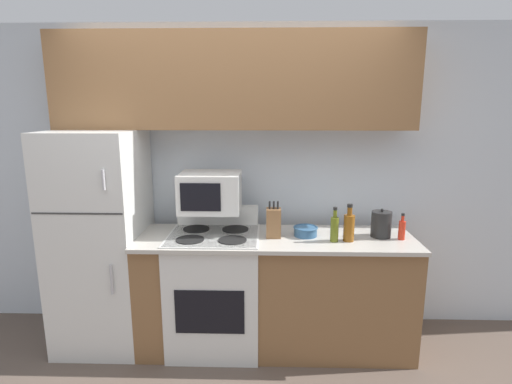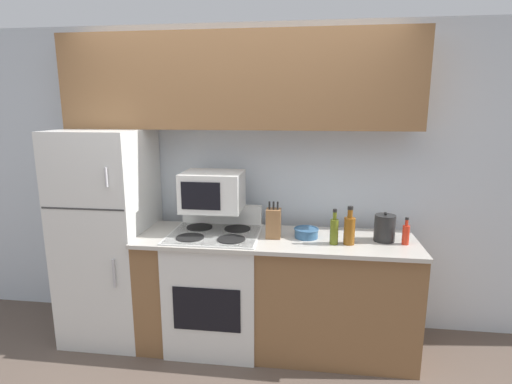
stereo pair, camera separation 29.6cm
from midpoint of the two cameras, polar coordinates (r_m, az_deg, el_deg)
The scene contains 13 objects.
ground_plane at distance 3.25m, azimuth -1.24°, elevation -23.48°, with size 12.00×12.00×0.00m, color brown.
wall_back at distance 3.44m, azimuth 0.53°, elevation 1.75°, with size 8.00×0.05×2.55m.
lower_cabinets at distance 3.25m, azimuth 5.47°, elevation -14.11°, with size 2.10×0.64×0.92m.
refrigerator at distance 3.47m, azimuth -17.94°, elevation -5.85°, with size 0.66×0.73×1.72m.
upper_cabinets at distance 3.20m, azimuth 0.12°, elevation 15.46°, with size 2.76×0.34×0.72m.
stove at distance 3.27m, azimuth -3.11°, elevation -13.45°, with size 0.70×0.62×1.09m.
microwave at distance 3.13m, azimuth -3.52°, elevation 0.13°, with size 0.46×0.39×0.30m.
knife_block at distance 3.01m, azimuth 5.34°, elevation -4.50°, with size 0.11×0.10×0.28m.
bowl at distance 3.07m, azimuth 9.96°, elevation -5.76°, with size 0.19×0.19×0.07m.
bottle_whiskey at distance 2.97m, azimuth 16.01°, elevation -5.21°, with size 0.08×0.08×0.28m.
bottle_hot_sauce at distance 3.11m, azimuth 23.22°, elevation -5.57°, with size 0.05×0.05×0.20m.
bottle_olive_oil at distance 2.95m, azimuth 13.96°, elevation -5.40°, with size 0.06×0.06×0.26m.
kettle at distance 3.13m, azimuth 20.53°, elevation -4.88°, with size 0.15×0.15×0.22m.
Camera 2 is at (0.55, -2.60, 1.89)m, focal length 28.00 mm.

